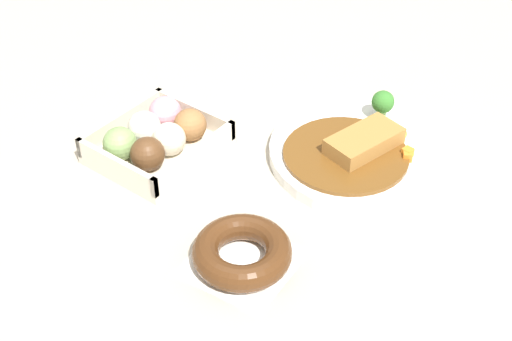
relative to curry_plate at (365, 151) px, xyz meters
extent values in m
plane|color=#B2A893|center=(0.16, -0.08, -0.01)|extent=(1.60, 1.60, 0.00)
cylinder|color=white|center=(0.00, 0.00, 0.00)|extent=(0.28, 0.28, 0.02)
cylinder|color=brown|center=(0.03, -0.01, 0.01)|extent=(0.18, 0.18, 0.01)
cube|color=#A87538|center=(0.01, 0.00, 0.02)|extent=(0.12, 0.08, 0.02)
cylinder|color=white|center=(-0.04, 0.03, 0.01)|extent=(0.06, 0.06, 0.00)
ellipsoid|color=yellow|center=(-0.04, 0.03, 0.02)|extent=(0.03, 0.03, 0.02)
cylinder|color=#8CB766|center=(-0.08, -0.02, 0.01)|extent=(0.01, 0.01, 0.02)
sphere|color=#387A2D|center=(-0.08, -0.02, 0.03)|extent=(0.03, 0.03, 0.03)
cube|color=orange|center=(-0.01, 0.06, 0.01)|extent=(0.02, 0.02, 0.01)
cube|color=orange|center=(-0.02, 0.06, 0.01)|extent=(0.01, 0.01, 0.01)
cube|color=beige|center=(0.17, -0.24, -0.01)|extent=(0.17, 0.15, 0.01)
cube|color=beige|center=(0.09, -0.24, 0.01)|extent=(0.01, 0.15, 0.03)
cube|color=beige|center=(0.25, -0.24, 0.01)|extent=(0.01, 0.15, 0.03)
cube|color=beige|center=(0.17, -0.32, 0.01)|extent=(0.17, 0.01, 0.03)
cube|color=beige|center=(0.17, -0.17, 0.01)|extent=(0.17, 0.01, 0.03)
sphere|color=pink|center=(0.13, -0.27, 0.02)|extent=(0.05, 0.05, 0.05)
sphere|color=silver|center=(0.17, -0.27, 0.02)|extent=(0.05, 0.05, 0.05)
sphere|color=#84A860|center=(0.22, -0.27, 0.02)|extent=(0.05, 0.05, 0.05)
sphere|color=#9E6B3D|center=(0.13, -0.22, 0.02)|extent=(0.05, 0.05, 0.05)
sphere|color=#EFE5C6|center=(0.17, -0.22, 0.02)|extent=(0.05, 0.05, 0.05)
sphere|color=brown|center=(0.22, -0.22, 0.02)|extent=(0.05, 0.05, 0.05)
cube|color=white|center=(0.27, -0.01, -0.01)|extent=(0.13, 0.13, 0.00)
torus|color=#4C2B14|center=(0.27, -0.01, 0.01)|extent=(0.12, 0.12, 0.03)
camera|label=1|loc=(0.76, 0.38, 0.63)|focal=51.12mm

